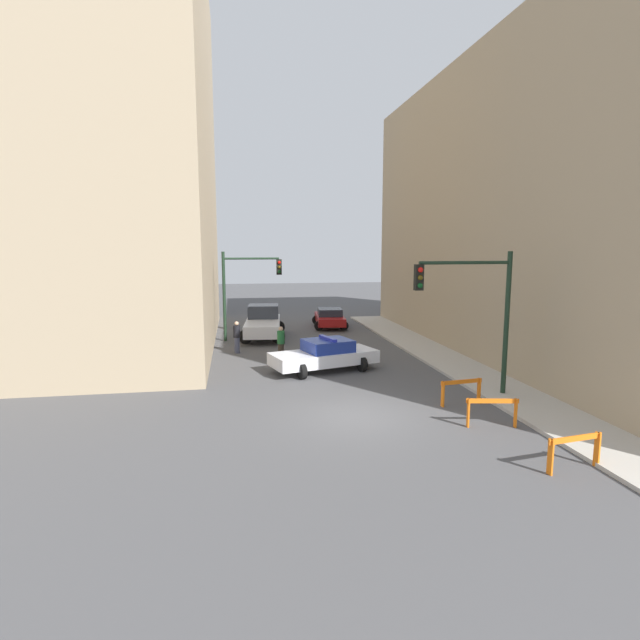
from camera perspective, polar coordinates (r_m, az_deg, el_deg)
ground_plane at (r=16.62m, az=4.14°, el=-10.88°), size 120.00×120.00×0.00m
sidewalk_right at (r=19.01m, az=22.83°, el=-8.85°), size 2.40×44.00×0.12m
building_corner_left at (r=30.80m, az=-26.34°, el=17.54°), size 14.00×20.00×21.65m
building_right at (r=28.97m, az=27.27°, el=11.25°), size 12.00×28.00×14.78m
traffic_light_near at (r=18.65m, az=17.57°, el=2.00°), size 3.64×0.35×5.20m
traffic_light_far at (r=29.33m, az=-8.79°, el=4.21°), size 3.44×0.35×5.20m
police_car at (r=22.16m, az=0.57°, el=-4.01°), size 5.03×3.16×1.52m
white_truck at (r=30.47m, az=-6.52°, el=-0.31°), size 2.98×5.57×1.90m
parked_car_near at (r=34.13m, az=1.11°, el=0.29°), size 2.56×4.46×1.31m
pedestrian_crossing at (r=24.26m, az=-4.49°, el=-2.61°), size 0.45×0.45×1.66m
pedestrian_corner at (r=26.19m, az=-9.48°, el=-1.89°), size 0.43×0.43×1.66m
barrier_front at (r=14.07m, az=27.09°, el=-12.78°), size 1.59×0.37×0.90m
barrier_mid at (r=16.29m, az=19.08°, el=-9.45°), size 1.58×0.43×0.90m
barrier_back at (r=18.17m, az=15.84°, el=-7.46°), size 1.59×0.34×0.90m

